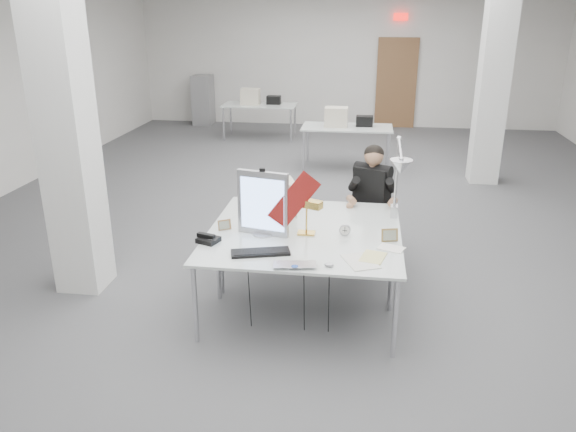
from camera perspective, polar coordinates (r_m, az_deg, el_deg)
name	(u,v)px	position (r m, az deg, el deg)	size (l,w,h in m)	color
room_shell	(328,97)	(7.18, 4.04, 12.00)	(10.04, 14.04, 3.24)	#4D4D4F
desk_main	(299,251)	(4.90, 1.10, -3.57)	(1.80, 0.90, 0.03)	silver
desk_second	(309,216)	(5.73, 2.19, 0.05)	(1.80, 0.90, 0.03)	silver
bg_desk_a	(347,127)	(10.15, 6.03, 8.94)	(1.60, 0.80, 0.03)	silver
bg_desk_b	(260,105)	(12.53, -2.90, 11.19)	(1.60, 0.80, 0.03)	silver
filing_cabinet	(203,100)	(14.34, -8.62, 11.58)	(0.45, 0.55, 1.20)	gray
office_chair	(371,215)	(6.46, 8.39, 0.13)	(0.51, 0.51, 1.04)	black
seated_person	(372,184)	(6.30, 8.57, 3.21)	(0.53, 0.67, 1.00)	black
monitor	(263,203)	(5.12, -2.57, 1.28)	(0.49, 0.05, 0.61)	#A5A5A9
pennant	(294,200)	(5.03, 0.65, 1.66)	(0.52, 0.01, 0.22)	maroon
keyboard	(260,252)	(4.82, -2.82, -3.71)	(0.50, 0.17, 0.02)	black
laptop	(295,268)	(4.53, 0.69, -5.32)	(0.35, 0.23, 0.03)	silver
mouse	(329,265)	(4.59, 4.20, -4.96)	(0.08, 0.05, 0.03)	#A7A6AB
bankers_lamp	(307,216)	(5.17, 1.90, 0.04)	(0.32, 0.13, 0.36)	gold
desk_phone	(208,240)	(5.09, -8.09, -2.41)	(0.18, 0.16, 0.04)	black
picture_frame_left	(225,225)	(5.35, -6.47, -0.89)	(0.13, 0.01, 0.10)	#A07145
picture_frame_right	(390,235)	(5.13, 10.29, -1.91)	(0.15, 0.01, 0.12)	olive
desk_clock	(345,230)	(5.22, 5.80, -1.42)	(0.10, 0.10, 0.03)	#A9A9AD
paper_stack_a	(360,261)	(4.71, 7.36, -4.59)	(0.23, 0.33, 0.01)	silver
paper_stack_b	(373,257)	(4.80, 8.63, -4.15)	(0.19, 0.26, 0.01)	#E6DE89
paper_stack_c	(391,248)	(5.00, 10.46, -3.23)	(0.22, 0.15, 0.01)	white
beige_monitor	(276,197)	(5.71, -1.19, 1.92)	(0.36, 0.34, 0.34)	beige
architect_lamp	(398,180)	(5.38, 11.09, 3.65)	(0.25, 0.72, 0.93)	#B8B9BD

